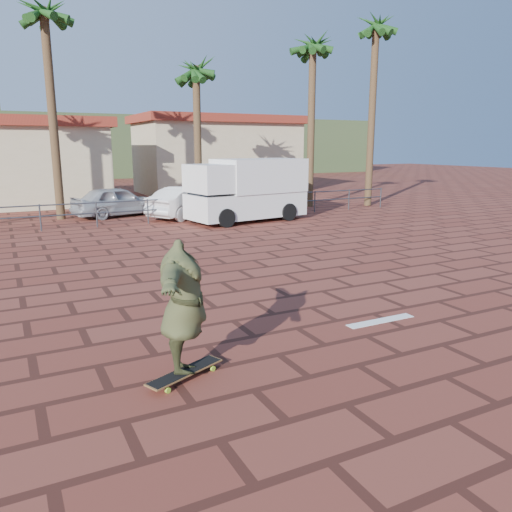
{
  "coord_description": "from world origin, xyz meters",
  "views": [
    {
      "loc": [
        -5.15,
        -7.77,
        3.08
      ],
      "look_at": [
        -0.49,
        1.42,
        0.8
      ],
      "focal_mm": 35.0,
      "sensor_mm": 36.0,
      "label": 1
    }
  ],
  "objects": [
    {
      "name": "longboard",
      "position": [
        -3.19,
        -1.79,
        0.1
      ],
      "size": [
        1.19,
        0.72,
        0.12
      ],
      "rotation": [
        0.0,
        0.0,
        0.42
      ],
      "color": "olive",
      "rests_on": "ground"
    },
    {
      "name": "palm_far_right",
      "position": [
        12.0,
        13.0,
        8.51
      ],
      "size": [
        2.4,
        2.4,
        10.05
      ],
      "color": "brown",
      "rests_on": "ground"
    },
    {
      "name": "ground",
      "position": [
        0.0,
        0.0,
        0.0
      ],
      "size": [
        120.0,
        120.0,
        0.0
      ],
      "primitive_type": "plane",
      "color": "brown",
      "rests_on": "ground"
    },
    {
      "name": "hill_front",
      "position": [
        0.0,
        50.0,
        3.0
      ],
      "size": [
        70.0,
        18.0,
        6.0
      ],
      "primitive_type": "cube",
      "color": "#384C28",
      "rests_on": "ground"
    },
    {
      "name": "paint_stripe",
      "position": [
        0.7,
        -1.2,
        0.0
      ],
      "size": [
        1.4,
        0.22,
        0.01
      ],
      "primitive_type": "cube",
      "color": "white",
      "rests_on": "ground"
    },
    {
      "name": "palm_left",
      "position": [
        -3.0,
        15.0,
        7.95
      ],
      "size": [
        2.4,
        2.4,
        9.45
      ],
      "color": "brown",
      "rests_on": "ground"
    },
    {
      "name": "palm_center",
      "position": [
        3.5,
        15.5,
        6.36
      ],
      "size": [
        2.4,
        2.4,
        7.75
      ],
      "color": "brown",
      "rests_on": "ground"
    },
    {
      "name": "car_white",
      "position": [
        2.13,
        13.0,
        0.67
      ],
      "size": [
        4.28,
        3.18,
        1.35
      ],
      "primitive_type": "imported",
      "rotation": [
        0.0,
        0.0,
        2.06
      ],
      "color": "silver",
      "rests_on": "ground"
    },
    {
      "name": "building_east",
      "position": [
        8.0,
        24.0,
        2.54
      ],
      "size": [
        10.6,
        6.6,
        5.0
      ],
      "color": "beige",
      "rests_on": "ground"
    },
    {
      "name": "car_silver",
      "position": [
        -0.64,
        14.77,
        0.67
      ],
      "size": [
        4.2,
        2.54,
        1.34
      ],
      "primitive_type": "imported",
      "rotation": [
        0.0,
        0.0,
        1.83
      ],
      "color": "#A7AAAE",
      "rests_on": "ground"
    },
    {
      "name": "skateboarder",
      "position": [
        -3.19,
        -1.79,
        1.02
      ],
      "size": [
        1.38,
        2.29,
        1.81
      ],
      "primitive_type": "imported",
      "rotation": [
        0.0,
        0.0,
        1.2
      ],
      "color": "#3D4123",
      "rests_on": "longboard"
    },
    {
      "name": "campervan",
      "position": [
        3.94,
        10.94,
        1.34
      ],
      "size": [
        5.18,
        2.8,
        2.55
      ],
      "rotation": [
        0.0,
        0.0,
        0.16
      ],
      "color": "silver",
      "rests_on": "ground"
    },
    {
      "name": "palm_right",
      "position": [
        9.0,
        14.0,
        7.58
      ],
      "size": [
        2.4,
        2.4,
        9.05
      ],
      "color": "brown",
      "rests_on": "ground"
    },
    {
      "name": "guardrail",
      "position": [
        0.0,
        12.0,
        0.68
      ],
      "size": [
        24.06,
        0.06,
        1.0
      ],
      "color": "#47494F",
      "rests_on": "ground"
    },
    {
      "name": "street_sign",
      "position": [
        6.41,
        12.0,
        1.46
      ],
      "size": [
        0.42,
        0.09,
        2.09
      ],
      "rotation": [
        0.0,
        0.0,
        0.12
      ],
      "color": "gray",
      "rests_on": "ground"
    }
  ]
}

